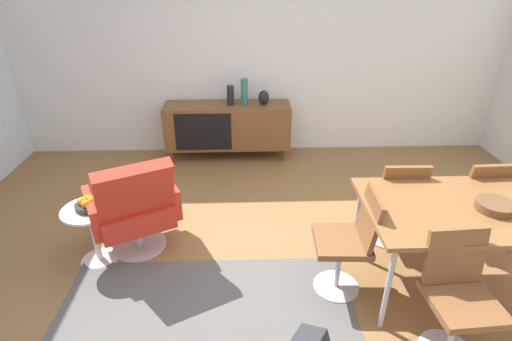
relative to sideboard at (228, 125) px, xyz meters
name	(u,v)px	position (x,y,z in m)	size (l,w,h in m)	color
ground_plane	(274,274)	(0.44, -2.30, -0.44)	(8.32, 8.32, 0.00)	olive
wall_back	(261,45)	(0.44, 0.30, 0.96)	(6.80, 0.12, 2.80)	silver
sideboard	(228,125)	(0.00, 0.00, 0.00)	(1.60, 0.45, 0.72)	brown
vase_cobalt	(264,97)	(0.47, 0.00, 0.37)	(0.14, 0.14, 0.18)	black
vase_sculptural_dark	(230,95)	(0.05, 0.00, 0.40)	(0.09, 0.09, 0.24)	black
vase_ceramic_small	(244,92)	(0.22, 0.00, 0.44)	(0.09, 0.09, 0.33)	#337266
dining_table	(476,211)	(1.87, -2.46, 0.26)	(1.60, 0.90, 0.74)	brown
wooden_bowl_on_table	(495,206)	(1.97, -2.51, 0.33)	(0.26, 0.26, 0.06)	brown
dining_chair_back_right	(474,197)	(2.22, -1.90, 0.03)	(0.41, 0.44, 0.86)	brown
dining_chair_front_left	(458,293)	(1.52, -3.02, 0.03)	(0.42, 0.45, 0.86)	brown
dining_chair_back_left	(395,198)	(1.52, -1.90, 0.03)	(0.41, 0.43, 0.86)	brown
dining_chair_near_window	(350,239)	(0.98, -2.46, 0.03)	(0.44, 0.42, 0.86)	brown
lounge_chair_red	(134,206)	(-0.73, -1.94, 0.03)	(0.87, 0.85, 0.95)	red
side_table_round	(93,229)	(-1.06, -2.06, -0.12)	(0.44, 0.44, 0.52)	white
fruit_bowl	(87,204)	(-1.06, -2.06, 0.12)	(0.20, 0.20, 0.11)	#262628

